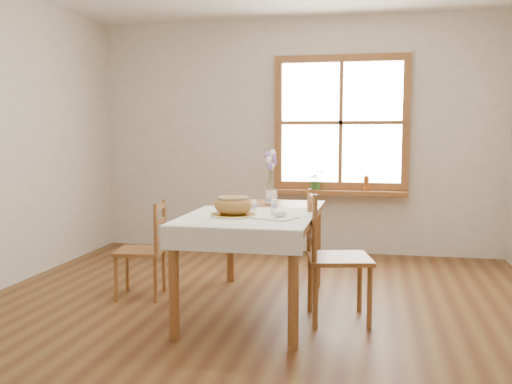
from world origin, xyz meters
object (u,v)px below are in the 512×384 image
chair_left (140,249)px  chair_right (339,256)px  dining_table (256,223)px  bread_plate (233,215)px  flower_vase (271,198)px

chair_left → chair_right: size_ratio=0.85×
dining_table → bread_plate: bearing=-106.9°
dining_table → chair_left: size_ratio=2.03×
chair_left → flower_vase: bearing=100.3°
chair_left → chair_right: bearing=72.5°
chair_left → flower_vase: flower_vase is taller
chair_right → bread_plate: (-0.73, -0.19, 0.30)m
dining_table → chair_left: 1.03m
dining_table → bread_plate: 0.35m
dining_table → chair_right: (0.63, -0.13, -0.20)m
dining_table → chair_left: (-0.99, 0.12, -0.27)m
dining_table → chair_left: bearing=173.0°
dining_table → bread_plate: bread_plate is taller
chair_left → flower_vase: size_ratio=7.31×
dining_table → chair_right: size_ratio=1.72×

